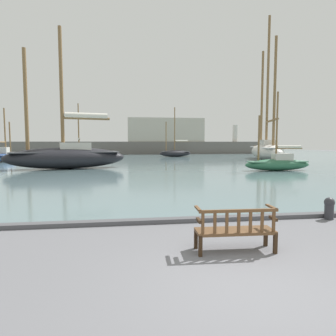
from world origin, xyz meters
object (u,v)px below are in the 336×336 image
(sailboat_nearest_port, at_px, (175,153))
(sailboat_far_port, at_px, (278,163))
(sailboat_distant_harbor, at_px, (6,156))
(sailboat_outer_port, at_px, (267,148))
(sailboat_mid_starboard, at_px, (67,155))
(mooring_bollard, at_px, (329,207))
(park_bench, at_px, (235,229))
(sailboat_far_starboard, at_px, (79,153))

(sailboat_nearest_port, distance_m, sailboat_far_port, 23.77)
(sailboat_distant_harbor, height_order, sailboat_outer_port, sailboat_outer_port)
(sailboat_mid_starboard, relative_size, sailboat_far_port, 1.90)
(sailboat_far_port, bearing_deg, sailboat_distant_harbor, 149.18)
(mooring_bollard, bearing_deg, sailboat_distant_harbor, 124.06)
(park_bench, distance_m, sailboat_nearest_port, 39.58)
(sailboat_nearest_port, xyz_separation_m, mooring_bollard, (-1.74, -37.11, -0.35))
(sailboat_mid_starboard, relative_size, sailboat_outer_port, 0.65)
(sailboat_distant_harbor, bearing_deg, park_bench, -62.91)
(sailboat_distant_harbor, bearing_deg, sailboat_far_starboard, 39.85)
(sailboat_far_starboard, relative_size, sailboat_far_port, 1.25)
(sailboat_nearest_port, relative_size, sailboat_mid_starboard, 0.66)
(park_bench, bearing_deg, sailboat_far_port, 59.19)
(sailboat_nearest_port, distance_m, sailboat_mid_starboard, 22.97)
(sailboat_far_port, height_order, sailboat_distant_harbor, sailboat_distant_harbor)
(sailboat_outer_port, bearing_deg, sailboat_mid_starboard, -156.66)
(sailboat_far_starboard, height_order, sailboat_outer_port, sailboat_outer_port)
(sailboat_outer_port, bearing_deg, sailboat_distant_harbor, 177.46)
(sailboat_outer_port, bearing_deg, sailboat_far_port, -113.16)
(sailboat_far_starboard, distance_m, sailboat_nearest_port, 14.04)
(sailboat_far_starboard, bearing_deg, sailboat_nearest_port, 9.50)
(sailboat_far_port, distance_m, sailboat_distant_harbor, 29.30)
(sailboat_distant_harbor, bearing_deg, sailboat_mid_starboard, -51.24)
(sailboat_far_port, distance_m, mooring_bollard, 14.85)
(sailboat_mid_starboard, height_order, sailboat_outer_port, sailboat_outer_port)
(sailboat_mid_starboard, xyz_separation_m, mooring_bollard, (10.60, -17.75, -0.85))
(mooring_bollard, bearing_deg, sailboat_far_port, 67.15)
(sailboat_outer_port, relative_size, mooring_bollard, 27.19)
(sailboat_distant_harbor, xyz_separation_m, sailboat_outer_port, (31.00, -1.37, 0.80))
(park_bench, bearing_deg, sailboat_nearest_port, 82.17)
(sailboat_nearest_port, height_order, sailboat_outer_port, sailboat_outer_port)
(sailboat_outer_port, height_order, mooring_bollard, sailboat_outer_port)
(park_bench, bearing_deg, mooring_bollard, 29.90)
(park_bench, relative_size, sailboat_mid_starboard, 0.14)
(sailboat_far_starboard, bearing_deg, sailboat_outer_port, -17.49)
(sailboat_nearest_port, distance_m, sailboat_distant_harbor, 22.76)
(mooring_bollard, bearing_deg, sailboat_mid_starboard, 120.86)
(sailboat_nearest_port, xyz_separation_m, sailboat_mid_starboard, (-12.35, -19.37, 0.50))
(mooring_bollard, bearing_deg, sailboat_outer_port, 67.00)
(sailboat_nearest_port, relative_size, sailboat_distant_harbor, 1.23)
(sailboat_nearest_port, bearing_deg, sailboat_mid_starboard, -122.52)
(sailboat_far_starboard, distance_m, sailboat_distant_harbor, 9.51)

